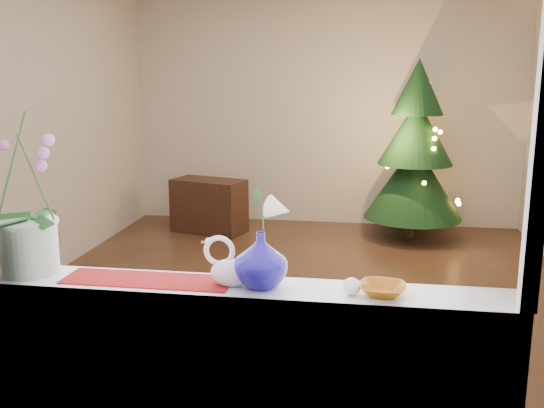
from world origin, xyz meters
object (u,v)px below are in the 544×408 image
(swan, at_px, (231,262))
(paperweight, at_px, (352,287))
(side_table, at_px, (209,206))
(orchid_pot, at_px, (23,185))
(blue_vase, at_px, (261,256))
(amber_dish, at_px, (383,290))
(xmas_tree, at_px, (415,150))

(swan, height_order, paperweight, swan)
(side_table, bearing_deg, orchid_pot, -68.62)
(blue_vase, xyz_separation_m, paperweight, (0.36, -0.04, -0.09))
(amber_dish, bearing_deg, swan, 178.70)
(orchid_pot, xyz_separation_m, paperweight, (1.36, -0.06, -0.35))
(orchid_pot, relative_size, paperweight, 11.04)
(swan, relative_size, paperweight, 3.32)
(swan, bearing_deg, side_table, 110.59)
(orchid_pot, height_order, swan, orchid_pot)
(side_table, bearing_deg, blue_vase, -55.52)
(swan, xyz_separation_m, side_table, (-1.21, 4.20, -0.72))
(paperweight, height_order, side_table, paperweight)
(swan, bearing_deg, blue_vase, 7.98)
(side_table, bearing_deg, swan, -57.03)
(xmas_tree, distance_m, side_table, 2.34)
(swan, height_order, amber_dish, swan)
(swan, distance_m, paperweight, 0.48)
(paperweight, bearing_deg, swan, 176.09)
(amber_dish, xyz_separation_m, xmas_tree, (0.43, 4.34, 0.02))
(xmas_tree, bearing_deg, side_table, -176.78)
(paperweight, xyz_separation_m, amber_dish, (0.12, 0.02, -0.02))
(blue_vase, distance_m, side_table, 4.46)
(paperweight, distance_m, side_table, 4.60)
(xmas_tree, bearing_deg, blue_vase, -101.94)
(orchid_pot, bearing_deg, paperweight, -2.40)
(blue_vase, xyz_separation_m, xmas_tree, (0.91, 4.32, -0.09))
(paperweight, relative_size, side_table, 0.09)
(swan, relative_size, amber_dish, 1.51)
(blue_vase, bearing_deg, swan, -176.52)
(blue_vase, relative_size, xmas_tree, 0.13)
(orchid_pot, distance_m, xmas_tree, 4.72)
(orchid_pot, distance_m, blue_vase, 1.03)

